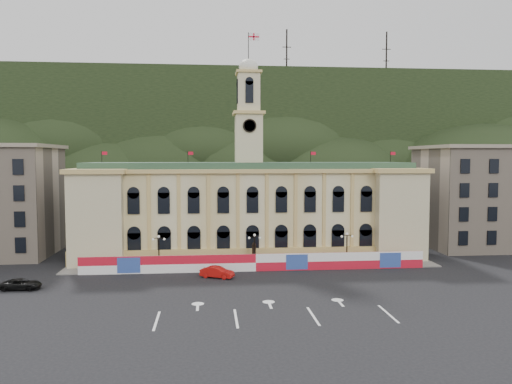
{
  "coord_description": "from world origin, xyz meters",
  "views": [
    {
      "loc": [
        -6.67,
        -55.79,
        16.35
      ],
      "look_at": [
        0.31,
        18.0,
        11.28
      ],
      "focal_mm": 35.0,
      "sensor_mm": 36.0,
      "label": 1
    }
  ],
  "objects": [
    {
      "name": "ground",
      "position": [
        0.0,
        0.0,
        0.0
      ],
      "size": [
        260.0,
        260.0,
        0.0
      ],
      "primitive_type": "plane",
      "color": "black",
      "rests_on": "ground"
    },
    {
      "name": "red_sedan",
      "position": [
        -5.64,
        11.58,
        0.77
      ],
      "size": [
        5.04,
        5.84,
        1.53
      ],
      "primitive_type": "imported",
      "rotation": [
        0.0,
        0.0,
        1.16
      ],
      "color": "#B8100D",
      "rests_on": "ground"
    },
    {
      "name": "pavement",
      "position": [
        0.0,
        17.75,
        0.08
      ],
      "size": [
        56.0,
        5.5,
        0.16
      ],
      "primitive_type": "cube",
      "color": "slate",
      "rests_on": "ground"
    },
    {
      "name": "hill_ridge",
      "position": [
        0.03,
        121.99,
        19.48
      ],
      "size": [
        230.0,
        80.0,
        64.0
      ],
      "color": "black",
      "rests_on": "ground"
    },
    {
      "name": "lane_markings",
      "position": [
        0.0,
        -5.0,
        0.0
      ],
      "size": [
        26.0,
        10.0,
        0.02
      ],
      "primitive_type": null,
      "color": "white",
      "rests_on": "ground"
    },
    {
      "name": "lamp_left",
      "position": [
        -14.0,
        17.0,
        3.07
      ],
      "size": [
        1.96,
        0.44,
        5.15
      ],
      "color": "black",
      "rests_on": "ground"
    },
    {
      "name": "side_building_right",
      "position": [
        43.0,
        30.93,
        9.33
      ],
      "size": [
        21.0,
        17.0,
        18.6
      ],
      "color": "#BCA791",
      "rests_on": "ground"
    },
    {
      "name": "lamp_right",
      "position": [
        14.0,
        17.0,
        3.07
      ],
      "size": [
        1.96,
        0.44,
        5.15
      ],
      "color": "black",
      "rests_on": "ground"
    },
    {
      "name": "black_suv",
      "position": [
        -30.0,
        7.73,
        0.67
      ],
      "size": [
        2.45,
        4.91,
        1.33
      ],
      "primitive_type": "imported",
      "rotation": [
        0.0,
        0.0,
        1.55
      ],
      "color": "black",
      "rests_on": "ground"
    },
    {
      "name": "statue",
      "position": [
        0.0,
        18.0,
        1.19
      ],
      "size": [
        1.4,
        1.4,
        3.72
      ],
      "color": "#595651",
      "rests_on": "ground"
    },
    {
      "name": "lamp_center",
      "position": [
        0.0,
        17.0,
        3.07
      ],
      "size": [
        1.96,
        0.44,
        5.15
      ],
      "color": "black",
      "rests_on": "ground"
    },
    {
      "name": "hoarding_fence",
      "position": [
        0.06,
        15.07,
        1.25
      ],
      "size": [
        50.0,
        0.44,
        2.5
      ],
      "color": "red",
      "rests_on": "ground"
    },
    {
      "name": "city_hall",
      "position": [
        0.0,
        27.63,
        7.85
      ],
      "size": [
        56.2,
        17.6,
        37.1
      ],
      "color": "beige",
      "rests_on": "ground"
    }
  ]
}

